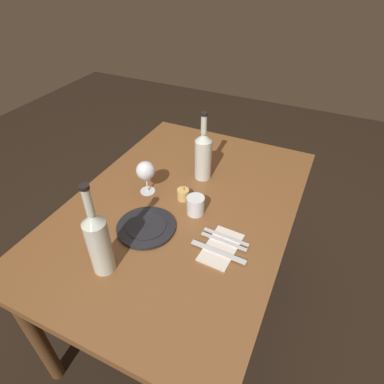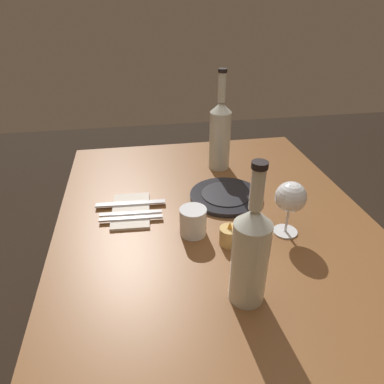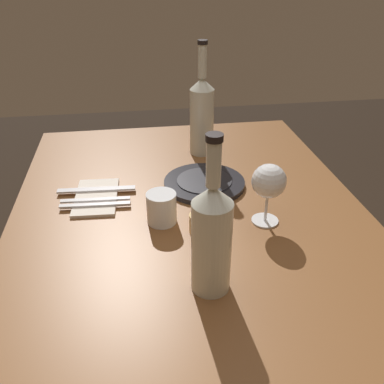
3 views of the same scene
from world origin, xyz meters
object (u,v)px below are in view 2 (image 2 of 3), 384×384
at_px(wine_bottle_second, 220,134).
at_px(dinner_plate, 226,196).
at_px(wine_glass_left, 291,198).
at_px(fork_outer, 131,218).
at_px(table_knife, 131,203).
at_px(fork_inner, 131,213).
at_px(water_tumbler, 193,223).
at_px(wine_bottle, 248,253).
at_px(votive_candle, 229,236).
at_px(folded_napkin, 131,211).

distance_m(wine_bottle_second, dinner_plate, 0.25).
bearing_deg(wine_glass_left, fork_outer, 73.56).
bearing_deg(table_knife, fork_inner, 180.00).
height_order(fork_inner, fork_outer, same).
height_order(dinner_plate, fork_inner, dinner_plate).
height_order(wine_bottle_second, fork_inner, wine_bottle_second).
xyz_separation_m(wine_bottle_second, water_tumbler, (-0.39, 0.16, -0.10)).
bearing_deg(wine_bottle, votive_candle, -4.64).
bearing_deg(wine_bottle_second, fork_inner, 130.03).
bearing_deg(fork_outer, fork_inner, 0.00).
relative_size(wine_glass_left, water_tumbler, 1.97).
distance_m(wine_bottle_second, fork_outer, 0.46).
xyz_separation_m(wine_bottle, folded_napkin, (0.38, 0.23, -0.12)).
relative_size(wine_bottle_second, dinner_plate, 1.55).
distance_m(water_tumbler, fork_inner, 0.20).
bearing_deg(votive_candle, wine_bottle_second, -9.95).
height_order(dinner_plate, fork_outer, dinner_plate).
bearing_deg(water_tumbler, fork_outer, 62.52).
bearing_deg(wine_bottle, folded_napkin, 31.83).
bearing_deg(wine_bottle_second, wine_glass_left, -168.39).
xyz_separation_m(water_tumbler, table_knife, (0.17, 0.16, -0.02)).
xyz_separation_m(wine_bottle_second, votive_candle, (-0.44, 0.08, -0.11)).
bearing_deg(water_tumbler, wine_glass_left, -98.33).
distance_m(votive_candle, table_knife, 0.34).
height_order(water_tumbler, fork_outer, water_tumbler).
bearing_deg(dinner_plate, fork_inner, 100.23).
bearing_deg(fork_inner, dinner_plate, -79.77).
bearing_deg(wine_glass_left, votive_candle, 97.45).
bearing_deg(votive_candle, table_knife, 48.12).
bearing_deg(wine_bottle_second, folded_napkin, 127.37).
bearing_deg(water_tumbler, folded_napkin, 50.52).
relative_size(wine_bottle, water_tumbler, 4.15).
bearing_deg(water_tumbler, wine_bottle, -163.91).
xyz_separation_m(dinner_plate, fork_outer, (-0.08, 0.30, 0.00)).
relative_size(folded_napkin, table_knife, 0.93).
relative_size(wine_glass_left, folded_napkin, 0.78).
height_order(water_tumbler, dinner_plate, water_tumbler).
relative_size(wine_glass_left, fork_inner, 0.85).
relative_size(wine_bottle_second, table_knife, 1.67).
distance_m(wine_glass_left, dinner_plate, 0.25).
relative_size(water_tumbler, fork_outer, 0.43).
bearing_deg(wine_bottle, fork_outer, 35.58).
distance_m(folded_napkin, fork_inner, 0.03).
relative_size(water_tumbler, table_knife, 0.37).
xyz_separation_m(folded_napkin, table_knife, (0.03, 0.00, 0.01)).
xyz_separation_m(wine_bottle_second, table_knife, (-0.22, 0.33, -0.12)).
height_order(wine_glass_left, table_knife, wine_glass_left).
height_order(wine_bottle_second, table_knife, wine_bottle_second).
relative_size(fork_inner, table_knife, 0.86).
bearing_deg(fork_inner, water_tumbler, -123.89).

